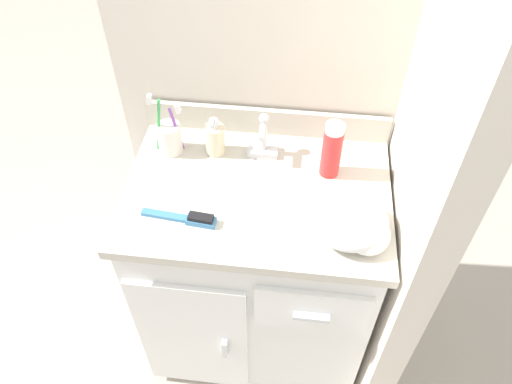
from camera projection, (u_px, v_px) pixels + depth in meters
ground_plane at (257, 327)px, 1.99m from camera, size 6.00×6.00×0.00m
wall_back at (270, 37)px, 1.40m from camera, size 0.93×0.08×2.20m
wall_right at (440, 118)px, 1.15m from camera, size 0.08×0.60×2.20m
vanity at (256, 268)px, 1.68m from camera, size 0.75×0.54×0.80m
backsplash at (267, 121)px, 1.54m from camera, size 0.75×0.02×0.09m
sink_faucet at (263, 141)px, 1.47m from camera, size 0.09×0.09×0.14m
toothbrush_cup at (169, 137)px, 1.48m from camera, size 0.09×0.07×0.20m
soap_dispenser at (215, 139)px, 1.47m from camera, size 0.06×0.06×0.13m
shaving_cream_can at (332, 150)px, 1.39m from camera, size 0.06×0.06×0.18m
hairbrush at (189, 218)px, 1.32m from camera, size 0.21×0.05×0.03m
hand_towel at (353, 223)px, 1.27m from camera, size 0.20×0.20×0.09m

